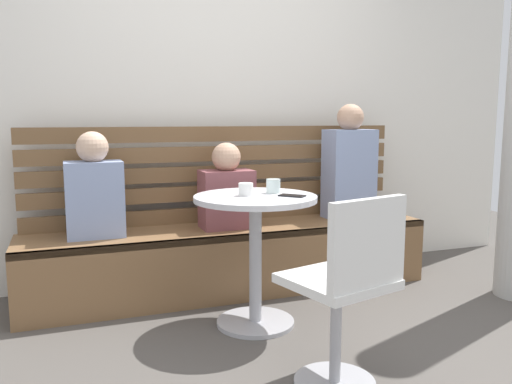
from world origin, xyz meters
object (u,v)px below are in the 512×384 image
object	(u,v)px
person_adult	(349,167)
cup_glass_short	(273,186)
person_child_middle	(227,191)
cup_ceramic_white	(246,189)
phone_on_table	(292,196)
cafe_table	(255,235)
booth_bench	(232,259)
person_child_left	(94,191)
white_chair	(347,286)

from	to	relation	value
person_adult	cup_glass_short	bearing A→B (deg)	-145.43
person_child_middle	cup_ceramic_white	xyz separation A→B (m)	(-0.07, -0.58, 0.09)
person_adult	phone_on_table	xyz separation A→B (m)	(-0.77, -0.72, -0.07)
person_adult	cup_glass_short	world-z (taller)	person_adult
cafe_table	cup_ceramic_white	world-z (taller)	cup_ceramic_white
booth_bench	person_child_middle	bearing A→B (deg)	-172.57
cafe_table	cup_ceramic_white	distance (m)	0.26
person_child_left	cup_glass_short	xyz separation A→B (m)	(0.94, -0.57, 0.06)
person_child_middle	cup_ceramic_white	bearing A→B (deg)	-96.61
person_child_middle	cup_glass_short	xyz separation A→B (m)	(0.11, -0.54, 0.09)
person_adult	cup_ceramic_white	size ratio (longest dim) A/B	10.25
cafe_table	person_child_middle	world-z (taller)	person_child_middle
person_adult	white_chair	bearing A→B (deg)	-120.25
person_child_left	person_adult	bearing A→B (deg)	-0.17
cup_ceramic_white	person_child_left	bearing A→B (deg)	141.22
cafe_table	phone_on_table	distance (m)	0.30
cup_ceramic_white	phone_on_table	xyz separation A→B (m)	(0.23, -0.11, -0.03)
booth_bench	cup_glass_short	world-z (taller)	cup_glass_short
cup_glass_short	person_adult	bearing A→B (deg)	34.57
booth_bench	cafe_table	xyz separation A→B (m)	(-0.05, -0.60, 0.30)
phone_on_table	cup_glass_short	bearing A→B (deg)	64.87
cafe_table	phone_on_table	xyz separation A→B (m)	(0.18, -0.10, 0.23)
person_child_left	cup_ceramic_white	distance (m)	0.98
white_chair	person_child_middle	bearing A→B (deg)	93.91
booth_bench	white_chair	xyz separation A→B (m)	(0.06, -1.41, 0.24)
cafe_table	white_chair	distance (m)	0.82
white_chair	cup_glass_short	size ratio (longest dim) A/B	10.63
cafe_table	cup_glass_short	bearing A→B (deg)	23.74
cafe_table	phone_on_table	bearing A→B (deg)	-28.87
person_child_middle	white_chair	bearing A→B (deg)	-86.09
white_chair	cup_glass_short	world-z (taller)	white_chair
booth_bench	cup_ceramic_white	world-z (taller)	cup_ceramic_white
person_adult	cup_ceramic_white	world-z (taller)	person_adult
cup_ceramic_white	booth_bench	bearing A→B (deg)	79.95
white_chair	phone_on_table	xyz separation A→B (m)	(0.06, 0.71, 0.28)
cafe_table	white_chair	bearing A→B (deg)	-82.09
cafe_table	person_child_left	size ratio (longest dim) A/B	1.15
booth_bench	cafe_table	size ratio (longest dim) A/B	3.65
booth_bench	person_adult	distance (m)	1.07
booth_bench	cup_glass_short	bearing A→B (deg)	-82.09
person_adult	cup_glass_short	xyz separation A→B (m)	(-0.82, -0.56, -0.03)
person_adult	phone_on_table	world-z (taller)	person_adult
white_chair	person_child_left	bearing A→B (deg)	122.78
booth_bench	person_child_middle	distance (m)	0.47
white_chair	person_adult	distance (m)	1.69
person_child_left	cup_glass_short	world-z (taller)	person_child_left
person_child_middle	phone_on_table	world-z (taller)	person_child_middle
white_chair	person_adult	bearing A→B (deg)	59.75
cafe_table	person_child_middle	bearing A→B (deg)	88.40
cup_glass_short	phone_on_table	xyz separation A→B (m)	(0.05, -0.15, -0.04)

